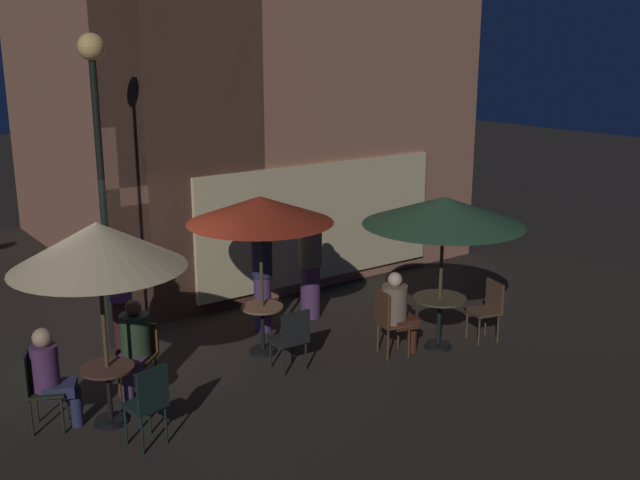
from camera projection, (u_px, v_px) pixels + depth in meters
ground_plane at (118, 374)px, 10.08m from camera, size 60.00×60.00×0.00m
cafe_building at (197, 27)px, 13.94m from camera, size 7.13×8.12×9.28m
street_lamp_near_corner at (97, 123)px, 10.16m from camera, size 0.37×0.37×4.48m
cafe_table_0 at (439, 310)px, 10.82m from camera, size 0.77×0.77×0.78m
cafe_table_1 at (109, 385)px, 8.67m from camera, size 0.62×0.62×0.71m
cafe_table_2 at (262, 322)px, 10.67m from camera, size 0.60×0.60×0.71m
patio_umbrella_0 at (444, 211)px, 10.45m from camera, size 2.30×2.30×2.26m
patio_umbrella_1 at (98, 246)px, 8.24m from camera, size 1.96×1.96×2.43m
patio_umbrella_2 at (260, 210)px, 10.25m from camera, size 2.05×2.05×2.31m
cafe_chair_0 at (388, 317)px, 10.53m from camera, size 0.51×0.51×0.98m
cafe_chair_1 at (489, 305)px, 11.13m from camera, size 0.50×0.50×0.91m
cafe_chair_2 at (149, 399)px, 8.11m from camera, size 0.46×0.46×0.97m
cafe_chair_3 at (139, 350)px, 9.47m from camera, size 0.61×0.61×0.89m
cafe_chair_4 at (38, 383)px, 8.50m from camera, size 0.56×0.56×0.97m
cafe_chair_5 at (292, 335)px, 10.02m from camera, size 0.45×0.45×0.89m
patron_seated_0 at (397, 308)px, 10.55m from camera, size 0.54×0.45×1.24m
patron_seated_1 at (134, 342)px, 9.30m from camera, size 0.55×0.54×1.26m
patron_seated_2 at (51, 372)px, 8.50m from camera, size 0.51×0.43×1.24m
patron_standing_3 at (310, 267)px, 11.99m from camera, size 0.38×0.38×1.70m
patron_standing_4 at (121, 302)px, 10.27m from camera, size 0.31×0.31×1.74m
patron_standing_5 at (262, 280)px, 11.41m from camera, size 0.32×0.32×1.63m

